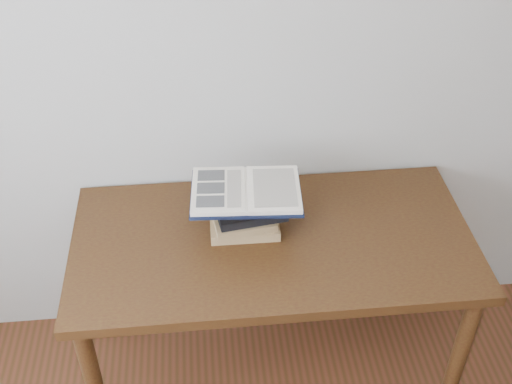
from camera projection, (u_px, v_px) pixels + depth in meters
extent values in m
cube|color=#B4B3AB|center=(246.00, 50.00, 2.20)|extent=(3.50, 0.04, 2.60)
cube|color=#3F2B0F|center=(273.00, 242.00, 2.27)|extent=(1.41, 0.71, 0.04)
cylinder|color=#3F2B0F|center=(458.00, 361.00, 2.33)|extent=(0.06, 0.06, 0.72)
cylinder|color=#3F2B0F|center=(110.00, 271.00, 2.68)|extent=(0.06, 0.06, 0.72)
cylinder|color=#3F2B0F|center=(411.00, 249.00, 2.78)|extent=(0.06, 0.06, 0.72)
cube|color=tan|center=(244.00, 226.00, 2.28)|extent=(0.24, 0.15, 0.04)
cube|color=tan|center=(244.00, 220.00, 2.25)|extent=(0.23, 0.17, 0.03)
cube|color=black|center=(250.00, 209.00, 2.25)|extent=(0.26, 0.20, 0.03)
cube|color=#9F6C24|center=(251.00, 203.00, 2.23)|extent=(0.21, 0.15, 0.03)
cube|color=#9F6C24|center=(250.00, 197.00, 2.21)|extent=(0.20, 0.16, 0.02)
cube|color=black|center=(246.00, 193.00, 2.20)|extent=(0.40, 0.29, 0.01)
cube|color=beige|center=(218.00, 191.00, 2.19)|extent=(0.20, 0.26, 0.02)
cube|color=beige|center=(274.00, 189.00, 2.19)|extent=(0.20, 0.26, 0.02)
cylinder|color=beige|center=(246.00, 190.00, 2.19)|extent=(0.03, 0.25, 0.01)
cube|color=black|center=(211.00, 175.00, 2.24)|extent=(0.10, 0.07, 0.00)
cube|color=black|center=(211.00, 188.00, 2.18)|extent=(0.10, 0.07, 0.00)
cube|color=black|center=(210.00, 201.00, 2.13)|extent=(0.10, 0.07, 0.00)
cube|color=beige|center=(234.00, 188.00, 2.18)|extent=(0.06, 0.21, 0.00)
cube|color=beige|center=(275.00, 187.00, 2.19)|extent=(0.16, 0.22, 0.00)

